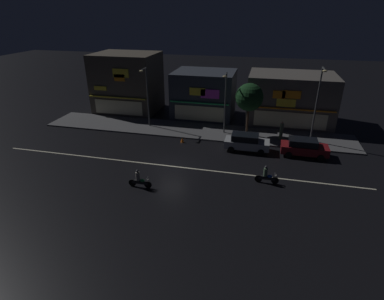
# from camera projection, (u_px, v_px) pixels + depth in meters

# --- Properties ---
(ground_plane) EXTENTS (140.00, 140.00, 0.00)m
(ground_plane) POSITION_uv_depth(u_px,v_px,m) (171.00, 166.00, 27.27)
(ground_plane) COLOR black
(lane_divider_stripe) EXTENTS (33.27, 0.16, 0.01)m
(lane_divider_stripe) POSITION_uv_depth(u_px,v_px,m) (171.00, 166.00, 27.26)
(lane_divider_stripe) COLOR beige
(lane_divider_stripe) RESTS_ON ground
(sidewalk_far) EXTENTS (35.02, 5.01, 0.14)m
(sidewalk_far) POSITION_uv_depth(u_px,v_px,m) (194.00, 130.00, 35.13)
(sidewalk_far) COLOR #4C4C4F
(sidewalk_far) RESTS_ON ground
(storefront_left_block) EXTENTS (8.04, 6.79, 7.57)m
(storefront_left_block) POSITION_uv_depth(u_px,v_px,m) (128.00, 82.00, 40.93)
(storefront_left_block) COLOR #4C443A
(storefront_left_block) RESTS_ON ground
(storefront_center_block) EXTENTS (9.95, 6.96, 5.83)m
(storefront_center_block) POSITION_uv_depth(u_px,v_px,m) (290.00, 98.00, 36.93)
(storefront_center_block) COLOR #56514C
(storefront_center_block) RESTS_ON ground
(storefront_right_block) EXTENTS (7.50, 6.38, 5.74)m
(storefront_right_block) POSITION_uv_depth(u_px,v_px,m) (204.00, 94.00, 38.91)
(storefront_right_block) COLOR #2D333D
(storefront_right_block) RESTS_ON ground
(streetlamp_west) EXTENTS (0.44, 1.64, 6.78)m
(streetlamp_west) POSITION_uv_depth(u_px,v_px,m) (147.00, 92.00, 34.53)
(streetlamp_west) COLOR #47494C
(streetlamp_west) RESTS_ON sidewalk_far
(streetlamp_mid) EXTENTS (0.44, 1.64, 6.66)m
(streetlamp_mid) POSITION_uv_depth(u_px,v_px,m) (225.00, 98.00, 32.50)
(streetlamp_mid) COLOR #47494C
(streetlamp_mid) RESTS_ON sidewalk_far
(streetlamp_east) EXTENTS (0.44, 1.64, 7.65)m
(streetlamp_east) POSITION_uv_depth(u_px,v_px,m) (318.00, 100.00, 30.11)
(streetlamp_east) COLOR #47494C
(streetlamp_east) RESTS_ON sidewalk_far
(pedestrian_on_sidewalk) EXTENTS (0.36, 0.36, 1.99)m
(pedestrian_on_sidewalk) POSITION_uv_depth(u_px,v_px,m) (281.00, 131.00, 32.12)
(pedestrian_on_sidewalk) COLOR #4C664C
(pedestrian_on_sidewalk) RESTS_ON sidewalk_far
(street_tree) EXTENTS (2.93, 2.93, 5.63)m
(street_tree) POSITION_uv_depth(u_px,v_px,m) (249.00, 97.00, 32.12)
(street_tree) COLOR #473323
(street_tree) RESTS_ON sidewalk_far
(parked_car_near_kerb) EXTENTS (4.30, 1.98, 1.67)m
(parked_car_near_kerb) POSITION_uv_depth(u_px,v_px,m) (304.00, 147.00, 28.92)
(parked_car_near_kerb) COLOR maroon
(parked_car_near_kerb) RESTS_ON ground
(parked_car_trailing) EXTENTS (4.30, 1.98, 1.67)m
(parked_car_trailing) POSITION_uv_depth(u_px,v_px,m) (246.00, 142.00, 30.02)
(parked_car_trailing) COLOR #9EA0A5
(parked_car_trailing) RESTS_ON ground
(motorcycle_lead) EXTENTS (1.90, 0.60, 1.52)m
(motorcycle_lead) POSITION_uv_depth(u_px,v_px,m) (139.00, 180.00, 23.84)
(motorcycle_lead) COLOR black
(motorcycle_lead) RESTS_ON ground
(motorcycle_following) EXTENTS (1.90, 0.60, 1.52)m
(motorcycle_following) POSITION_uv_depth(u_px,v_px,m) (266.00, 176.00, 24.44)
(motorcycle_following) COLOR black
(motorcycle_following) RESTS_ON ground
(traffic_cone) EXTENTS (0.36, 0.36, 0.55)m
(traffic_cone) POSITION_uv_depth(u_px,v_px,m) (182.00, 140.00, 32.05)
(traffic_cone) COLOR orange
(traffic_cone) RESTS_ON ground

